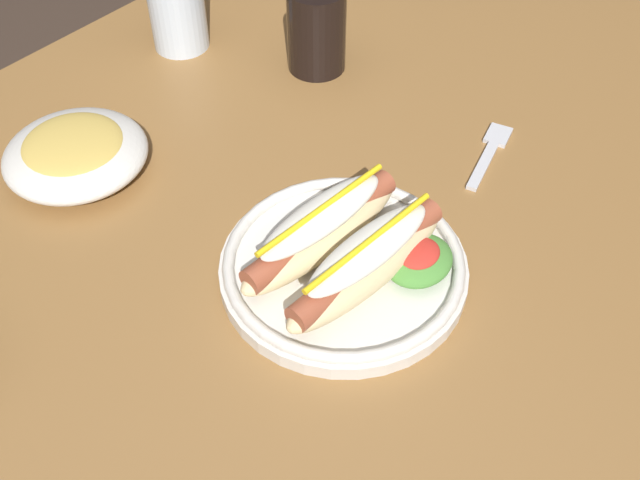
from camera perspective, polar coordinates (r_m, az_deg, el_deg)
dining_table at (r=0.89m, az=-1.92°, el=-1.65°), size 1.35×0.91×0.74m
hot_dog_plate at (r=0.74m, az=2.03°, el=-1.29°), size 0.24×0.24×0.08m
fork at (r=0.91m, az=12.61°, el=6.51°), size 0.12×0.05×0.00m
extra_cup at (r=0.99m, az=-0.26°, el=15.48°), size 0.07×0.07×0.11m
side_bowl at (r=0.89m, az=-17.84°, el=6.25°), size 0.16×0.16×0.05m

